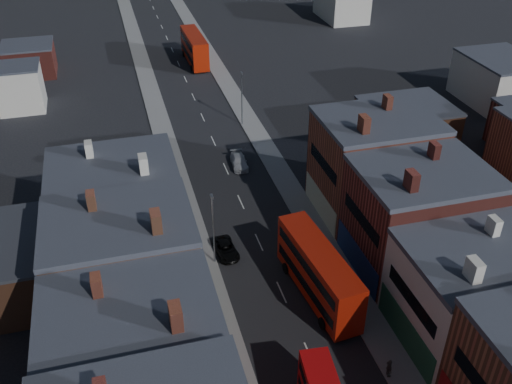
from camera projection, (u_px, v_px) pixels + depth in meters
pavement_west at (174, 168)px, 73.76m from camera, size 3.00×200.00×0.12m
pavement_east at (270, 155)px, 76.64m from camera, size 3.00×200.00×0.12m
lamp_post_2 at (213, 225)px, 55.31m from camera, size 0.25×0.70×8.12m
lamp_post_3 at (242, 95)px, 81.94m from camera, size 0.25×0.70×8.12m
bus_1 at (318, 272)px, 52.27m from camera, size 4.11×12.64×5.36m
bus_2 at (194, 48)px, 104.87m from camera, size 3.37×12.59×5.41m
car_2 at (226, 249)px, 58.72m from camera, size 2.34×4.51×1.21m
car_3 at (239, 161)px, 73.87m from camera, size 2.18×4.76×1.35m
ped_3 at (389, 368)px, 45.33m from camera, size 0.64×1.10×1.77m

